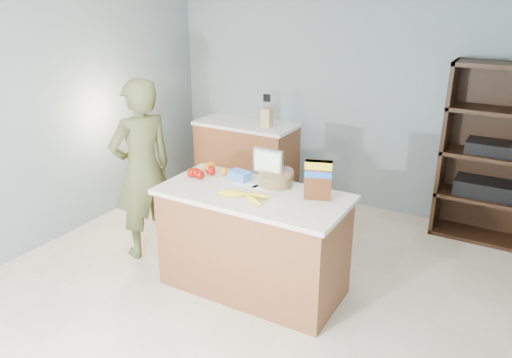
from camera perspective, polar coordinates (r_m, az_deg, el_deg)
The scene contains 15 objects.
floor at distance 4.25m, azimuth -2.42°, elevation -14.18°, with size 4.50×5.00×0.02m, color beige.
walls at distance 3.57m, azimuth -2.83°, elevation 8.05°, with size 4.52×5.02×2.51m.
counter_peninsula at distance 4.25m, azimuth -0.34°, elevation -7.59°, with size 1.56×0.76×0.90m.
back_cabinet at distance 6.30m, azimuth -1.07°, elevation 2.54°, with size 1.24×0.62×0.90m.
shelving_unit at distance 5.51m, azimuth 25.13°, elevation 2.27°, with size 0.90×0.40×1.80m.
person at distance 4.78m, azimuth -12.84°, elevation 1.02°, with size 0.63×0.41×1.72m, color #4D542D.
knife_block at distance 5.95m, azimuth 1.23°, elevation 7.10°, with size 0.12×0.10×0.31m.
envelopes at distance 4.16m, azimuth -0.09°, elevation -0.87°, with size 0.42×0.16×0.00m.
bananas at distance 3.92m, azimuth -1.39°, elevation -1.92°, with size 0.44×0.21×0.04m.
apples at distance 4.38m, azimuth -6.47°, elevation 0.73°, with size 0.20×0.20×0.08m.
oranges at distance 4.50m, azimuth -4.98°, elevation 1.24°, with size 0.25×0.15×0.07m.
blue_carton at distance 4.29m, azimuth -1.86°, elevation 0.39°, with size 0.18×0.12×0.08m, color blue.
salad_bowl at distance 4.17m, azimuth 2.24°, elevation 0.03°, with size 0.30×0.30×0.13m.
tv at distance 4.24m, azimuth 1.38°, elevation 1.85°, with size 0.28×0.12×0.28m.
cereal_box at distance 3.88m, azimuth 7.12°, elevation 0.21°, with size 0.22×0.14×0.31m.
Camera 1 is at (1.88, -2.92, 2.45)m, focal length 35.00 mm.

